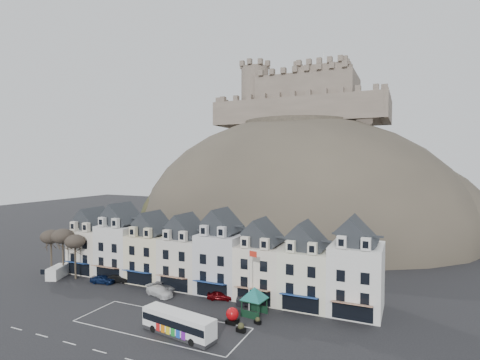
% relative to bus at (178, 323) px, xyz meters
% --- Properties ---
extents(ground, '(300.00, 300.00, 0.00)m').
position_rel_bus_xyz_m(ground, '(-5.66, 0.34, -1.54)').
color(ground, black).
rests_on(ground, ground).
extents(coach_bay_markings, '(22.00, 7.50, 0.01)m').
position_rel_bus_xyz_m(coach_bay_markings, '(-3.66, 1.59, -1.54)').
color(coach_bay_markings, silver).
rests_on(coach_bay_markings, ground).
extents(townhouse_terrace, '(54.40, 9.35, 11.80)m').
position_rel_bus_xyz_m(townhouse_terrace, '(-5.52, 16.31, 3.76)').
color(townhouse_terrace, silver).
rests_on(townhouse_terrace, ground).
extents(castle_hill, '(100.00, 76.00, 68.00)m').
position_rel_bus_xyz_m(castle_hill, '(-4.41, 69.29, -1.43)').
color(castle_hill, '#3A362D').
rests_on(castle_hill, ground).
extents(castle, '(50.20, 22.20, 22.00)m').
position_rel_bus_xyz_m(castle, '(-5.16, 76.27, 38.66)').
color(castle, '#675B4F').
rests_on(castle, ground).
extents(tree_left_far, '(3.61, 3.61, 8.24)m').
position_rel_bus_xyz_m(tree_left_far, '(-34.66, 10.84, 5.36)').
color(tree_left_far, '#382D24').
rests_on(tree_left_far, ground).
extents(tree_left_mid, '(3.78, 3.78, 8.64)m').
position_rel_bus_xyz_m(tree_left_mid, '(-31.66, 10.84, 5.71)').
color(tree_left_mid, '#382D24').
rests_on(tree_left_mid, ground).
extents(tree_left_near, '(3.43, 3.43, 7.84)m').
position_rel_bus_xyz_m(tree_left_near, '(-28.66, 10.84, 5.02)').
color(tree_left_near, '#382D24').
rests_on(tree_left_near, ground).
extents(bus, '(10.09, 3.89, 2.78)m').
position_rel_bus_xyz_m(bus, '(0.00, 0.00, 0.00)').
color(bus, '#262628').
rests_on(bus, ground).
extents(bus_shelter, '(5.98, 5.98, 3.82)m').
position_rel_bus_xyz_m(bus_shelter, '(5.93, 9.15, 1.43)').
color(bus_shelter, black).
rests_on(bus_shelter, ground).
extents(red_buoy, '(1.63, 1.63, 2.02)m').
position_rel_bus_xyz_m(red_buoy, '(4.34, 5.67, -0.51)').
color(red_buoy, black).
rests_on(red_buoy, ground).
extents(flagpole, '(1.27, 0.34, 8.94)m').
position_rel_bus_xyz_m(flagpole, '(5.25, 9.16, 3.57)').
color(flagpole, silver).
rests_on(flagpole, ground).
extents(white_van, '(3.43, 4.88, 2.05)m').
position_rel_bus_xyz_m(white_van, '(-32.12, 10.00, -0.51)').
color(white_van, silver).
rests_on(white_van, ground).
extents(planter_west, '(1.20, 0.79, 1.13)m').
position_rel_bus_xyz_m(planter_west, '(6.35, 3.84, -0.99)').
color(planter_west, black).
rests_on(planter_west, ground).
extents(planter_east, '(0.99, 0.71, 0.90)m').
position_rel_bus_xyz_m(planter_east, '(7.34, 6.78, -1.10)').
color(planter_east, black).
rests_on(planter_east, ground).
extents(car_navy, '(4.47, 2.41, 1.45)m').
position_rel_bus_xyz_m(car_navy, '(-22.40, 10.87, -0.81)').
color(car_navy, '#0C193E').
rests_on(car_navy, ground).
extents(car_black, '(4.30, 2.69, 1.34)m').
position_rel_bus_xyz_m(car_black, '(-20.46, 12.34, -0.87)').
color(car_black, black).
rests_on(car_black, ground).
extents(car_silver, '(4.84, 2.38, 1.35)m').
position_rel_bus_xyz_m(car_silver, '(-11.26, 12.34, -0.86)').
color(car_silver, gray).
rests_on(car_silver, ground).
extents(car_white, '(5.35, 3.32, 1.45)m').
position_rel_bus_xyz_m(car_white, '(-10.06, 9.93, -0.81)').
color(car_white, white).
rests_on(car_white, ground).
extents(car_maroon, '(4.11, 2.60, 1.30)m').
position_rel_bus_xyz_m(car_maroon, '(-0.86, 12.34, -0.88)').
color(car_maroon, '#4C0407').
rests_on(car_maroon, ground).
extents(car_charcoal, '(4.65, 2.96, 1.45)m').
position_rel_bus_xyz_m(car_charcoal, '(4.34, 12.01, -0.81)').
color(car_charcoal, black).
rests_on(car_charcoal, ground).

